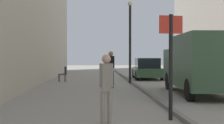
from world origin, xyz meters
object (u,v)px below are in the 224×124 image
at_px(parked_car, 147,69).
at_px(cafe_chair_near_window, 64,73).
at_px(pedestrian_mid_block, 106,84).
at_px(lamp_post, 130,36).
at_px(pedestrian_main_foreground, 111,67).
at_px(street_sign_post, 171,57).
at_px(delivery_van, 200,63).

distance_m(parked_car, cafe_chair_near_window, 5.98).
relative_size(pedestrian_mid_block, lamp_post, 0.34).
xyz_separation_m(pedestrian_main_foreground, street_sign_post, (1.07, -7.79, 0.49)).
bearing_deg(lamp_post, delivery_van, -66.69).
bearing_deg(street_sign_post, lamp_post, -99.05).
height_order(pedestrian_main_foreground, street_sign_post, street_sign_post).
distance_m(pedestrian_main_foreground, street_sign_post, 7.88).
bearing_deg(street_sign_post, cafe_chair_near_window, -79.97).
bearing_deg(cafe_chair_near_window, street_sign_post, -178.70).
xyz_separation_m(street_sign_post, lamp_post, (0.17, 10.27, 1.18)).
bearing_deg(cafe_chair_near_window, delivery_van, -153.37).
bearing_deg(delivery_van, street_sign_post, -113.39).
relative_size(delivery_van, lamp_post, 1.18).
bearing_deg(pedestrian_main_foreground, cafe_chair_near_window, -48.45).
xyz_separation_m(pedestrian_mid_block, lamp_post, (1.77, 10.62, 1.79)).
bearing_deg(pedestrian_mid_block, pedestrian_main_foreground, 81.38).
height_order(pedestrian_main_foreground, cafe_chair_near_window, pedestrian_main_foreground).
distance_m(street_sign_post, lamp_post, 10.34).
bearing_deg(cafe_chair_near_window, lamp_post, -124.74).
relative_size(parked_car, cafe_chair_near_window, 4.56).
bearing_deg(parked_car, lamp_post, -111.64).
xyz_separation_m(pedestrian_mid_block, cafe_chair_near_window, (-2.18, 11.90, -0.39)).
distance_m(delivery_van, lamp_post, 5.95).
relative_size(parked_car, lamp_post, 0.90).
distance_m(parked_car, street_sign_post, 13.91).
height_order(pedestrian_mid_block, delivery_van, delivery_van).
xyz_separation_m(lamp_post, cafe_chair_near_window, (-3.95, 1.28, -2.18)).
bearing_deg(delivery_van, cafe_chair_near_window, 136.38).
xyz_separation_m(pedestrian_main_foreground, pedestrian_mid_block, (-0.52, -8.14, -0.12)).
height_order(street_sign_post, cafe_chair_near_window, street_sign_post).
height_order(delivery_van, street_sign_post, street_sign_post).
relative_size(pedestrian_mid_block, street_sign_post, 0.62).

